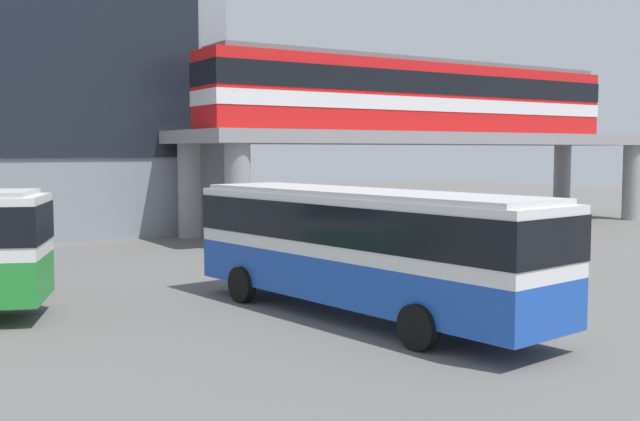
{
  "coord_description": "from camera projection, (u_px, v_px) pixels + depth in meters",
  "views": [
    {
      "loc": [
        -11.94,
        -12.41,
        4.21
      ],
      "look_at": [
        1.48,
        9.0,
        2.2
      ],
      "focal_mm": 42.53,
      "sensor_mm": 36.0,
      "label": 1
    }
  ],
  "objects": [
    {
      "name": "ground_plane",
      "position": [
        267.0,
        275.0,
        25.58
      ],
      "size": [
        120.0,
        120.0,
        0.0
      ],
      "primitive_type": "plane",
      "color": "#605E5B"
    },
    {
      "name": "elevated_platform",
      "position": [
        437.0,
        146.0,
        41.01
      ],
      "size": [
        28.87,
        6.9,
        5.12
      ],
      "color": "gray",
      "rests_on": "ground_plane"
    },
    {
      "name": "train",
      "position": [
        421.0,
        96.0,
        40.2
      ],
      "size": [
        25.03,
        2.96,
        3.84
      ],
      "color": "red",
      "rests_on": "elevated_platform"
    },
    {
      "name": "bus_main",
      "position": [
        362.0,
        239.0,
        18.96
      ],
      "size": [
        4.02,
        11.28,
        3.22
      ],
      "color": "#1E4CB2",
      "rests_on": "ground_plane"
    },
    {
      "name": "bicycle_blue",
      "position": [
        519.0,
        228.0,
        37.63
      ],
      "size": [
        1.77,
        0.39,
        1.04
      ],
      "color": "black",
      "rests_on": "ground_plane"
    },
    {
      "name": "bicycle_brown",
      "position": [
        412.0,
        240.0,
        32.6
      ],
      "size": [
        1.72,
        0.6,
        1.04
      ],
      "color": "black",
      "rests_on": "ground_plane"
    },
    {
      "name": "bicycle_silver",
      "position": [
        369.0,
        237.0,
        33.7
      ],
      "size": [
        1.79,
        0.26,
        1.04
      ],
      "color": "black",
      "rests_on": "ground_plane"
    },
    {
      "name": "bicycle_orange",
      "position": [
        514.0,
        234.0,
        34.87
      ],
      "size": [
        1.79,
        0.24,
        1.04
      ],
      "color": "black",
      "rests_on": "ground_plane"
    }
  ]
}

